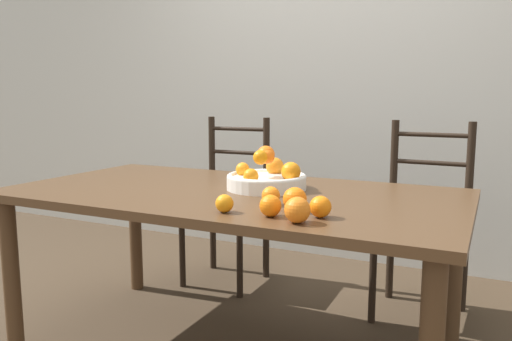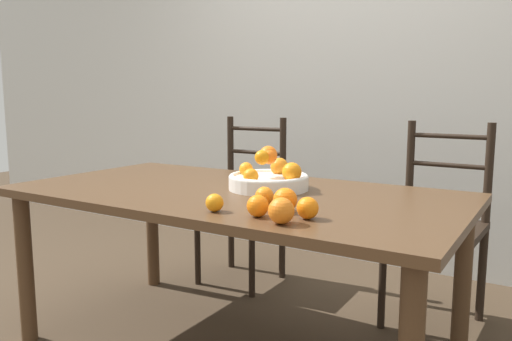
# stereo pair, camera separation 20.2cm
# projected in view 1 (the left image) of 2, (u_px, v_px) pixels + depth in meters

# --- Properties ---
(wall_back) EXTENTS (8.00, 0.06, 2.60)m
(wall_back) POSITION_uv_depth(u_px,v_px,m) (339.00, 69.00, 3.36)
(wall_back) COLOR beige
(wall_back) RESTS_ON ground_plane
(dining_table) EXTENTS (1.88, 0.98, 0.72)m
(dining_table) POSITION_uv_depth(u_px,v_px,m) (232.00, 209.00, 2.10)
(dining_table) COLOR #4C331E
(dining_table) RESTS_ON ground_plane
(fruit_bowl) EXTENTS (0.34, 0.34, 0.18)m
(fruit_bowl) POSITION_uv_depth(u_px,v_px,m) (267.00, 177.00, 2.12)
(fruit_bowl) COLOR white
(fruit_bowl) RESTS_ON dining_table
(orange_loose_0) EXTENTS (0.07, 0.07, 0.07)m
(orange_loose_0) POSITION_uv_depth(u_px,v_px,m) (270.00, 206.00, 1.63)
(orange_loose_0) COLOR orange
(orange_loose_0) RESTS_ON dining_table
(orange_loose_1) EXTENTS (0.07, 0.07, 0.07)m
(orange_loose_1) POSITION_uv_depth(u_px,v_px,m) (271.00, 196.00, 1.81)
(orange_loose_1) COLOR orange
(orange_loose_1) RESTS_ON dining_table
(orange_loose_2) EXTENTS (0.07, 0.07, 0.07)m
(orange_loose_2) POSITION_uv_depth(u_px,v_px,m) (320.00, 207.00, 1.62)
(orange_loose_2) COLOR orange
(orange_loose_2) RESTS_ON dining_table
(orange_loose_3) EXTENTS (0.08, 0.08, 0.08)m
(orange_loose_3) POSITION_uv_depth(u_px,v_px,m) (295.00, 199.00, 1.71)
(orange_loose_3) COLOR orange
(orange_loose_3) RESTS_ON dining_table
(orange_loose_4) EXTENTS (0.06, 0.06, 0.06)m
(orange_loose_4) POSITION_uv_depth(u_px,v_px,m) (224.00, 203.00, 1.69)
(orange_loose_4) COLOR orange
(orange_loose_4) RESTS_ON dining_table
(orange_loose_5) EXTENTS (0.08, 0.08, 0.08)m
(orange_loose_5) POSITION_uv_depth(u_px,v_px,m) (297.00, 210.00, 1.54)
(orange_loose_5) COLOR orange
(orange_loose_5) RESTS_ON dining_table
(chair_left) EXTENTS (0.42, 0.40, 0.99)m
(chair_left) POSITION_uv_depth(u_px,v_px,m) (228.00, 203.00, 3.01)
(chair_left) COLOR black
(chair_left) RESTS_ON ground_plane
(chair_right) EXTENTS (0.44, 0.42, 0.99)m
(chair_right) POSITION_uv_depth(u_px,v_px,m) (423.00, 223.00, 2.52)
(chair_right) COLOR black
(chair_right) RESTS_ON ground_plane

